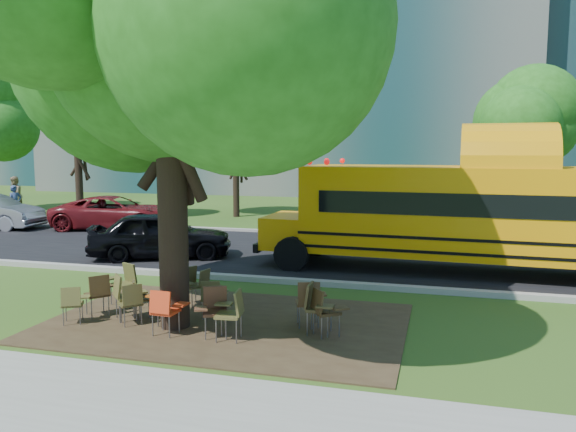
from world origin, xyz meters
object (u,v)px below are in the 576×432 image
(chair_12, at_px, (316,304))
(chair_10, at_px, (208,283))
(chair_13, at_px, (310,299))
(black_car, at_px, (161,235))
(chair_5, at_px, (214,307))
(chair_15, at_px, (139,295))
(chair_1, at_px, (125,293))
(chair_11, at_px, (212,295))
(chair_0, at_px, (73,301))
(chair_6, at_px, (232,310))
(chair_3, at_px, (172,296))
(chair_14, at_px, (191,282))
(chair_7, at_px, (324,308))
(chair_2, at_px, (132,300))
(chair_9, at_px, (124,280))
(chair_4, at_px, (165,308))
(school_bus, at_px, (500,214))
(bg_car_red, at_px, (115,213))
(pedestrian_a, at_px, (15,203))
(main_tree, at_px, (168,16))
(pedestrian_b, at_px, (15,195))
(chair_8, at_px, (99,291))

(chair_12, bearing_deg, chair_10, -117.93)
(chair_13, height_order, black_car, black_car)
(chair_5, relative_size, chair_15, 1.19)
(chair_1, relative_size, chair_11, 1.17)
(chair_0, xyz_separation_m, chair_6, (3.32, -0.02, 0.09))
(chair_3, distance_m, chair_14, 1.47)
(chair_7, bearing_deg, chair_2, -121.94)
(chair_3, height_order, chair_9, chair_3)
(chair_9, bearing_deg, chair_4, 163.94)
(chair_11, xyz_separation_m, chair_15, (-1.46, -0.34, -0.02))
(school_bus, xyz_separation_m, bg_car_red, (-14.99, 5.02, -0.99))
(chair_1, xyz_separation_m, chair_4, (1.22, -0.64, -0.04))
(pedestrian_a, bearing_deg, chair_10, -106.49)
(school_bus, height_order, chair_0, school_bus)
(chair_10, bearing_deg, chair_11, 39.57)
(main_tree, relative_size, chair_5, 10.13)
(chair_5, height_order, chair_13, chair_5)
(chair_2, distance_m, chair_14, 1.72)
(main_tree, relative_size, chair_7, 10.38)
(pedestrian_a, height_order, pedestrian_b, pedestrian_b)
(school_bus, xyz_separation_m, chair_6, (-5.08, -6.80, -1.13))
(chair_6, xyz_separation_m, chair_10, (-1.37, 2.09, -0.10))
(main_tree, bearing_deg, pedestrian_b, 138.27)
(bg_car_red, bearing_deg, chair_9, -160.25)
(chair_3, bearing_deg, chair_6, 173.03)
(chair_5, bearing_deg, chair_3, -44.57)
(chair_10, bearing_deg, black_car, -129.61)
(chair_0, relative_size, chair_3, 0.82)
(chair_3, distance_m, chair_7, 2.99)
(chair_14, relative_size, chair_15, 1.08)
(black_car, bearing_deg, chair_11, -166.93)
(chair_0, bearing_deg, chair_8, 47.50)
(chair_12, bearing_deg, chair_15, -92.00)
(school_bus, xyz_separation_m, chair_14, (-6.79, -4.85, -1.19))
(bg_car_red, bearing_deg, chair_6, -153.66)
(chair_3, distance_m, chair_13, 2.67)
(chair_3, bearing_deg, chair_15, -3.30)
(chair_11, height_order, chair_15, chair_11)
(chair_5, bearing_deg, chair_14, -77.74)
(chair_14, distance_m, pedestrian_b, 21.44)
(chair_7, relative_size, pedestrian_a, 0.53)
(chair_11, bearing_deg, chair_13, -16.51)
(main_tree, distance_m, bg_car_red, 15.14)
(chair_11, distance_m, chair_14, 1.21)
(chair_0, relative_size, chair_14, 0.93)
(chair_5, xyz_separation_m, chair_7, (1.95, 0.52, -0.01))
(chair_0, xyz_separation_m, chair_5, (2.92, 0.08, 0.09))
(chair_0, distance_m, pedestrian_b, 21.56)
(main_tree, distance_m, chair_6, 5.43)
(chair_3, bearing_deg, chair_9, -18.97)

